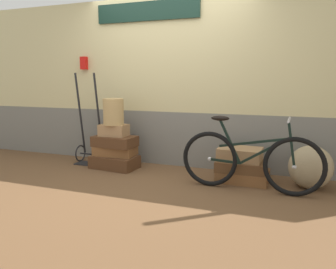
{
  "coord_description": "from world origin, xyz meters",
  "views": [
    {
      "loc": [
        1.71,
        -3.85,
        1.31
      ],
      "look_at": [
        0.19,
        0.23,
        0.57
      ],
      "focal_mm": 35.06,
      "sensor_mm": 36.0,
      "label": 1
    }
  ],
  "objects_px": {
    "suitcase_2": "(115,141)",
    "suitcase_5": "(241,166)",
    "suitcase_3": "(114,130)",
    "bicycle": "(250,161)",
    "suitcase_6": "(240,154)",
    "suitcase_0": "(115,162)",
    "suitcase_1": "(115,150)",
    "wicker_basket": "(113,112)",
    "burlap_sack": "(311,167)",
    "luggage_trolley": "(90,141)",
    "suitcase_4": "(243,176)"
  },
  "relations": [
    {
      "from": "suitcase_5",
      "to": "suitcase_6",
      "type": "height_order",
      "value": "suitcase_6"
    },
    {
      "from": "bicycle",
      "to": "burlap_sack",
      "type": "bearing_deg",
      "value": 26.49
    },
    {
      "from": "suitcase_5",
      "to": "suitcase_6",
      "type": "distance_m",
      "value": 0.15
    },
    {
      "from": "suitcase_0",
      "to": "luggage_trolley",
      "type": "height_order",
      "value": "luggage_trolley"
    },
    {
      "from": "wicker_basket",
      "to": "burlap_sack",
      "type": "xyz_separation_m",
      "value": [
        2.68,
        -0.02,
        -0.57
      ]
    },
    {
      "from": "suitcase_1",
      "to": "wicker_basket",
      "type": "distance_m",
      "value": 0.58
    },
    {
      "from": "suitcase_6",
      "to": "suitcase_1",
      "type": "bearing_deg",
      "value": -177.03
    },
    {
      "from": "suitcase_5",
      "to": "luggage_trolley",
      "type": "bearing_deg",
      "value": 176.54
    },
    {
      "from": "suitcase_1",
      "to": "suitcase_6",
      "type": "relative_size",
      "value": 1.11
    },
    {
      "from": "suitcase_6",
      "to": "burlap_sack",
      "type": "xyz_separation_m",
      "value": [
        0.84,
        -0.03,
        -0.09
      ]
    },
    {
      "from": "suitcase_6",
      "to": "suitcase_0",
      "type": "bearing_deg",
      "value": -175.25
    },
    {
      "from": "suitcase_0",
      "to": "suitcase_3",
      "type": "height_order",
      "value": "suitcase_3"
    },
    {
      "from": "suitcase_1",
      "to": "suitcase_6",
      "type": "xyz_separation_m",
      "value": [
        1.84,
        -0.02,
        0.1
      ]
    },
    {
      "from": "suitcase_1",
      "to": "suitcase_4",
      "type": "bearing_deg",
      "value": -3.68
    },
    {
      "from": "suitcase_3",
      "to": "burlap_sack",
      "type": "bearing_deg",
      "value": -2.18
    },
    {
      "from": "suitcase_0",
      "to": "suitcase_3",
      "type": "distance_m",
      "value": 0.47
    },
    {
      "from": "suitcase_6",
      "to": "burlap_sack",
      "type": "height_order",
      "value": "burlap_sack"
    },
    {
      "from": "suitcase_5",
      "to": "bicycle",
      "type": "bearing_deg",
      "value": -68.73
    },
    {
      "from": "suitcase_0",
      "to": "suitcase_5",
      "type": "distance_m",
      "value": 1.85
    },
    {
      "from": "suitcase_6",
      "to": "wicker_basket",
      "type": "height_order",
      "value": "wicker_basket"
    },
    {
      "from": "suitcase_2",
      "to": "wicker_basket",
      "type": "distance_m",
      "value": 0.44
    },
    {
      "from": "burlap_sack",
      "to": "suitcase_5",
      "type": "bearing_deg",
      "value": 179.38
    },
    {
      "from": "suitcase_1",
      "to": "suitcase_2",
      "type": "distance_m",
      "value": 0.15
    },
    {
      "from": "suitcase_3",
      "to": "bicycle",
      "type": "height_order",
      "value": "bicycle"
    },
    {
      "from": "suitcase_1",
      "to": "suitcase_3",
      "type": "bearing_deg",
      "value": -169.14
    },
    {
      "from": "wicker_basket",
      "to": "suitcase_0",
      "type": "bearing_deg",
      "value": -68.39
    },
    {
      "from": "suitcase_5",
      "to": "suitcase_2",
      "type": "bearing_deg",
      "value": 179.22
    },
    {
      "from": "suitcase_3",
      "to": "wicker_basket",
      "type": "xyz_separation_m",
      "value": [
        0.02,
        -0.02,
        0.28
      ]
    },
    {
      "from": "suitcase_4",
      "to": "wicker_basket",
      "type": "relative_size",
      "value": 1.67
    },
    {
      "from": "suitcase_0",
      "to": "burlap_sack",
      "type": "bearing_deg",
      "value": 5.5
    },
    {
      "from": "wicker_basket",
      "to": "suitcase_3",
      "type": "bearing_deg",
      "value": 123.44
    },
    {
      "from": "suitcase_0",
      "to": "suitcase_4",
      "type": "bearing_deg",
      "value": 6.29
    },
    {
      "from": "suitcase_2",
      "to": "suitcase_4",
      "type": "height_order",
      "value": "suitcase_2"
    },
    {
      "from": "suitcase_5",
      "to": "suitcase_4",
      "type": "bearing_deg",
      "value": 29.77
    },
    {
      "from": "luggage_trolley",
      "to": "burlap_sack",
      "type": "relative_size",
      "value": 2.65
    },
    {
      "from": "suitcase_1",
      "to": "burlap_sack",
      "type": "distance_m",
      "value": 2.68
    },
    {
      "from": "suitcase_1",
      "to": "wicker_basket",
      "type": "relative_size",
      "value": 1.56
    },
    {
      "from": "wicker_basket",
      "to": "suitcase_4",
      "type": "bearing_deg",
      "value": 0.15
    },
    {
      "from": "suitcase_0",
      "to": "bicycle",
      "type": "height_order",
      "value": "bicycle"
    },
    {
      "from": "suitcase_0",
      "to": "suitcase_3",
      "type": "xyz_separation_m",
      "value": [
        -0.03,
        0.05,
        0.47
      ]
    },
    {
      "from": "suitcase_3",
      "to": "suitcase_6",
      "type": "height_order",
      "value": "suitcase_3"
    },
    {
      "from": "suitcase_1",
      "to": "suitcase_6",
      "type": "height_order",
      "value": "suitcase_6"
    },
    {
      "from": "suitcase_6",
      "to": "bicycle",
      "type": "height_order",
      "value": "bicycle"
    },
    {
      "from": "suitcase_6",
      "to": "bicycle",
      "type": "xyz_separation_m",
      "value": [
        0.16,
        -0.37,
        0.01
      ]
    },
    {
      "from": "suitcase_2",
      "to": "suitcase_6",
      "type": "bearing_deg",
      "value": 3.98
    },
    {
      "from": "suitcase_5",
      "to": "bicycle",
      "type": "relative_size",
      "value": 0.38
    },
    {
      "from": "luggage_trolley",
      "to": "bicycle",
      "type": "xyz_separation_m",
      "value": [
        2.51,
        -0.47,
        0.02
      ]
    },
    {
      "from": "suitcase_1",
      "to": "suitcase_3",
      "type": "relative_size",
      "value": 1.5
    },
    {
      "from": "suitcase_2",
      "to": "suitcase_5",
      "type": "relative_size",
      "value": 1.0
    },
    {
      "from": "suitcase_3",
      "to": "bicycle",
      "type": "distance_m",
      "value": 2.06
    }
  ]
}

